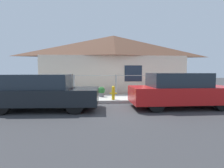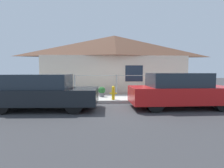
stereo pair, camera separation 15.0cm
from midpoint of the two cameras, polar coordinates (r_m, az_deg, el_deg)
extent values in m
plane|color=#38383A|center=(8.26, 3.21, -6.38)|extent=(60.00, 60.00, 0.00)
cube|color=#B2AFA8|center=(9.28, 2.46, -4.76)|extent=(24.00, 2.12, 0.14)
cube|color=beige|center=(10.94, 1.53, 2.81)|extent=(9.30, 0.12, 2.50)
cube|color=#1E2838|center=(11.03, 7.60, 3.43)|extent=(1.10, 0.04, 1.00)
pyramid|color=brown|center=(12.09, 1.12, 12.24)|extent=(9.70, 2.20, 1.41)
cylinder|color=#999993|center=(10.17, -11.65, -0.32)|extent=(0.10, 0.10, 1.18)
cylinder|color=#999993|center=(10.11, 1.95, -0.26)|extent=(0.10, 0.10, 1.18)
cylinder|color=#999993|center=(10.60, 14.97, -0.19)|extent=(0.10, 0.10, 1.18)
cylinder|color=#999993|center=(10.08, 1.96, 2.79)|extent=(4.80, 0.03, 0.03)
cube|color=black|center=(7.33, -20.62, -3.68)|extent=(4.19, 1.82, 0.60)
cube|color=#232D38|center=(7.33, -21.95, 0.79)|extent=(2.33, 1.55, 0.55)
cylinder|color=black|center=(7.74, -9.77, -4.68)|extent=(0.67, 0.22, 0.66)
cylinder|color=black|center=(6.35, -11.69, -6.65)|extent=(0.67, 0.22, 0.66)
cylinder|color=black|center=(8.50, -27.16, -4.28)|extent=(0.67, 0.22, 0.66)
cylinder|color=black|center=(7.26, -32.11, -5.84)|extent=(0.67, 0.22, 0.66)
cube|color=red|center=(7.75, 22.11, -3.20)|extent=(4.18, 1.70, 0.65)
cube|color=#232D38|center=(7.62, 21.11, 1.27)|extent=(2.31, 1.48, 0.56)
cylinder|color=black|center=(9.02, 27.49, -3.96)|extent=(0.62, 0.21, 0.62)
cylinder|color=black|center=(7.86, 32.91, -5.30)|extent=(0.62, 0.21, 0.62)
cylinder|color=black|center=(7.99, 11.40, -4.57)|extent=(0.62, 0.21, 0.62)
cylinder|color=black|center=(6.65, 14.65, -6.38)|extent=(0.62, 0.21, 0.62)
cylinder|color=yellow|center=(8.44, 0.93, -3.26)|extent=(0.15, 0.15, 0.56)
sphere|color=yellow|center=(8.41, 0.93, -1.16)|extent=(0.16, 0.16, 0.16)
cylinder|color=yellow|center=(8.43, 0.18, -3.07)|extent=(0.14, 0.07, 0.07)
cylinder|color=yellow|center=(8.45, 1.67, -3.06)|extent=(0.14, 0.07, 0.07)
cylinder|color=slate|center=(9.45, -2.89, -3.54)|extent=(0.27, 0.27, 0.21)
sphere|color=#235B28|center=(9.42, -2.89, -2.06)|extent=(0.38, 0.38, 0.38)
camera|label=1|loc=(0.07, -89.49, 0.04)|focal=28.00mm
camera|label=2|loc=(0.07, 90.51, -0.04)|focal=28.00mm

